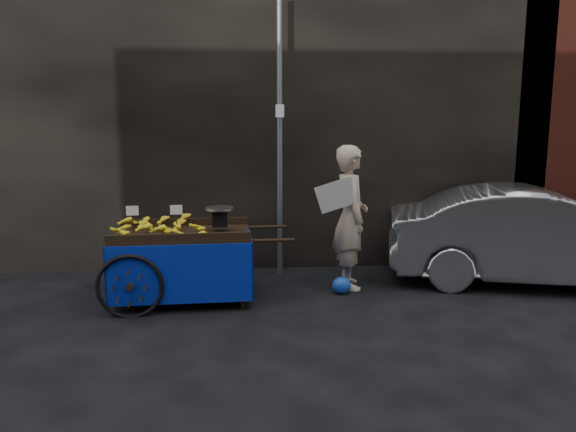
{
  "coord_description": "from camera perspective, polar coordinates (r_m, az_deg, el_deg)",
  "views": [
    {
      "loc": [
        -0.19,
        -6.84,
        2.33
      ],
      "look_at": [
        0.36,
        0.5,
        1.01
      ],
      "focal_mm": 35.0,
      "sensor_mm": 36.0,
      "label": 1
    }
  ],
  "objects": [
    {
      "name": "plastic_bag",
      "position": [
        7.53,
        5.45,
        -7.04
      ],
      "size": [
        0.25,
        0.2,
        0.23
      ],
      "primitive_type": "ellipsoid",
      "color": "#1843B6",
      "rests_on": "ground"
    },
    {
      "name": "banana_cart",
      "position": [
        7.22,
        -11.12,
        -2.39
      ],
      "size": [
        2.39,
        1.23,
        1.28
      ],
      "rotation": [
        0.0,
        0.0,
        0.04
      ],
      "color": "black",
      "rests_on": "ground"
    },
    {
      "name": "parked_car",
      "position": [
        8.56,
        24.1,
        -1.92
      ],
      "size": [
        4.32,
        2.36,
        1.35
      ],
      "primitive_type": "imported",
      "rotation": [
        0.0,
        0.0,
        1.33
      ],
      "color": "silver",
      "rests_on": "ground"
    },
    {
      "name": "street_pole",
      "position": [
        8.16,
        -0.85,
        7.86
      ],
      "size": [
        0.12,
        0.1,
        4.0
      ],
      "color": "slate",
      "rests_on": "ground"
    },
    {
      "name": "ground",
      "position": [
        7.23,
        -2.58,
        -8.68
      ],
      "size": [
        80.0,
        80.0,
        0.0
      ],
      "primitive_type": "plane",
      "color": "black",
      "rests_on": "ground"
    },
    {
      "name": "vendor",
      "position": [
        7.65,
        6.37,
        -0.11
      ],
      "size": [
        0.78,
        0.73,
        1.95
      ],
      "rotation": [
        0.0,
        0.0,
        1.6
      ],
      "color": "tan",
      "rests_on": "ground"
    },
    {
      "name": "building_wall",
      "position": [
        9.46,
        -0.77,
        11.17
      ],
      "size": [
        13.5,
        2.0,
        5.0
      ],
      "color": "black",
      "rests_on": "ground"
    }
  ]
}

